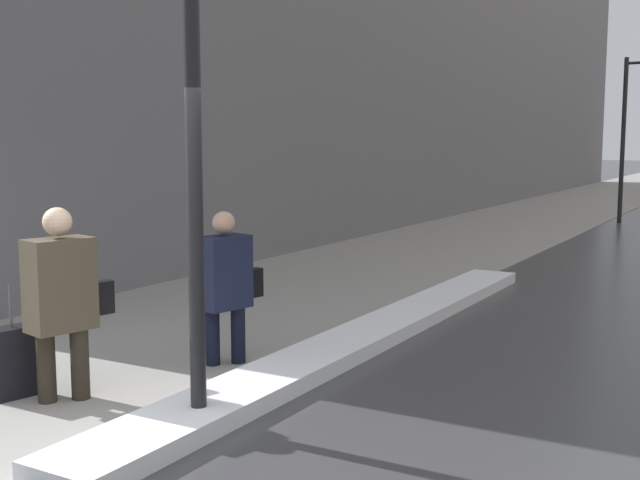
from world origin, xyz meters
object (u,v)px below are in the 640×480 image
(pedestrian_trailing, at_px, (62,295))
(rolling_suitcase, at_px, (13,362))
(lamp_post, at_px, (191,8))
(pedestrian_with_shoulder_bag, at_px, (226,281))

(pedestrian_trailing, distance_m, rolling_suitcase, 0.74)
(lamp_post, bearing_deg, rolling_suitcase, -171.36)
(pedestrian_with_shoulder_bag, relative_size, rolling_suitcase, 1.55)
(rolling_suitcase, bearing_deg, pedestrian_with_shoulder_bag, 164.61)
(pedestrian_trailing, bearing_deg, rolling_suitcase, -57.31)
(lamp_post, bearing_deg, pedestrian_with_shoulder_bag, 119.37)
(pedestrian_trailing, relative_size, rolling_suitcase, 1.68)
(lamp_post, height_order, pedestrian_with_shoulder_bag, lamp_post)
(lamp_post, height_order, pedestrian_trailing, lamp_post)
(lamp_post, distance_m, pedestrian_with_shoulder_bag, 2.77)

